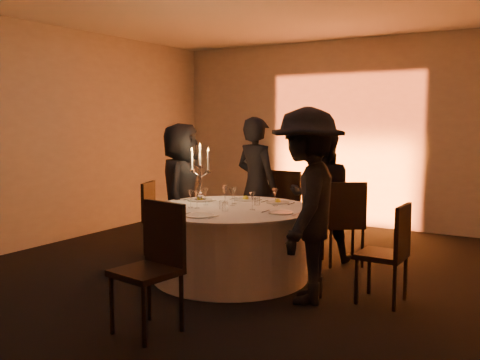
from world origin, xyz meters
The scene contains 33 objects.
floor centered at (0.00, 0.00, 0.00)m, with size 7.00×7.00×0.00m, color black.
wall_back centered at (0.00, 3.50, 1.50)m, with size 7.00×7.00×0.00m, color beige.
wall_left centered at (-3.00, 0.00, 1.50)m, with size 7.00×7.00×0.00m, color beige.
uplighter_fixture centered at (0.00, 3.20, 0.05)m, with size 0.25×0.12×0.10m, color black.
banquet_table centered at (0.00, 0.00, 0.38)m, with size 1.80×1.80×0.77m.
chair_left centered at (-1.40, 0.43, 0.51)m, with size 0.51×0.51×0.92m.
chair_back_left centered at (-0.04, 1.52, 0.60)m, with size 0.47×0.47×1.05m.
chair_back_right centered at (0.90, 1.08, 0.57)m, with size 0.61×0.61×1.00m.
chair_right centered at (1.73, 0.04, 0.53)m, with size 0.42×0.42×0.94m.
chair_front centered at (0.25, -1.57, 0.59)m, with size 0.52×0.52×1.05m.
guest_left centered at (-1.02, 0.46, 0.84)m, with size 0.82×0.53×1.67m, color black.
guest_back_left centered at (-0.29, 1.09, 0.87)m, with size 0.64×0.42×1.75m, color black.
guest_back_right centered at (0.56, 1.19, 0.79)m, with size 0.77×0.60×1.59m, color black.
guest_right centered at (1.01, -0.27, 0.92)m, with size 1.18×0.68×1.83m, color black.
plate_left centered at (-0.57, 0.23, 0.79)m, with size 0.36×0.29×0.08m.
plate_back_left centered at (-0.13, 0.54, 0.79)m, with size 0.36×0.28×0.08m.
plate_back_right centered at (0.30, 0.54, 0.79)m, with size 0.36×0.26×0.08m.
plate_right centered at (0.63, -0.05, 0.78)m, with size 0.36×0.24×0.01m.
plate_front centered at (0.02, -0.60, 0.78)m, with size 0.36×0.29×0.01m.
coffee_cup centered at (-0.60, -0.32, 0.80)m, with size 0.11×0.11×0.07m.
candelabra centered at (-0.55, 0.21, 1.01)m, with size 0.29×0.14×0.68m.
wine_glass_a centered at (-0.28, 0.34, 0.91)m, with size 0.07×0.07×0.19m.
wine_glass_b centered at (0.28, -0.02, 0.91)m, with size 0.07×0.07×0.19m.
wine_glass_c centered at (-0.10, 0.24, 0.91)m, with size 0.07×0.07×0.19m.
wine_glass_d centered at (-0.36, -0.23, 0.91)m, with size 0.07×0.07×0.19m.
wine_glass_e centered at (-0.28, -0.23, 0.91)m, with size 0.07×0.07×0.19m.
wine_glass_f centered at (-0.33, 0.01, 0.91)m, with size 0.07×0.07×0.19m.
wine_glass_g centered at (-0.05, 0.12, 0.91)m, with size 0.07×0.07×0.19m.
wine_glass_h centered at (0.36, 0.35, 0.91)m, with size 0.07×0.07×0.19m.
wine_glass_i centered at (-0.18, 0.17, 0.91)m, with size 0.07×0.07×0.19m.
tumbler_a centered at (-0.02, -0.14, 0.82)m, with size 0.07×0.07×0.09m, color white.
tumbler_b centered at (0.07, -0.22, 0.82)m, with size 0.07×0.07×0.09m, color white.
tumbler_c centered at (0.17, 0.28, 0.82)m, with size 0.07×0.07×0.09m, color white.
Camera 1 is at (3.03, -4.83, 1.71)m, focal length 40.00 mm.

